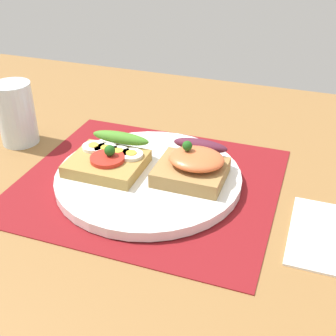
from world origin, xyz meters
TOP-DOWN VIEW (x-y plane):
  - ground_plane at (0.00, 0.00)cm, footprint 120.00×90.00cm
  - placemat at (0.00, 0.00)cm, footprint 36.76×32.60cm
  - plate at (0.00, 0.00)cm, footprint 26.76×26.76cm
  - sandwich_egg_tomato at (-6.10, 0.10)cm, footprint 10.50×10.54cm
  - sandwich_salmon at (6.33, 1.35)cm, footprint 9.56×9.80cm
  - drinking_glass at (-25.22, 4.74)cm, footprint 6.11×6.11cm

SIDE VIEW (x-z plane):
  - ground_plane at x=0.00cm, z-range -3.20..0.00cm
  - placemat at x=0.00cm, z-range 0.00..0.30cm
  - plate at x=0.00cm, z-range 0.30..1.72cm
  - sandwich_egg_tomato at x=-6.10cm, z-range 1.10..5.04cm
  - sandwich_salmon at x=6.33cm, z-range 0.95..6.45cm
  - drinking_glass at x=-25.22cm, z-range 0.00..10.41cm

